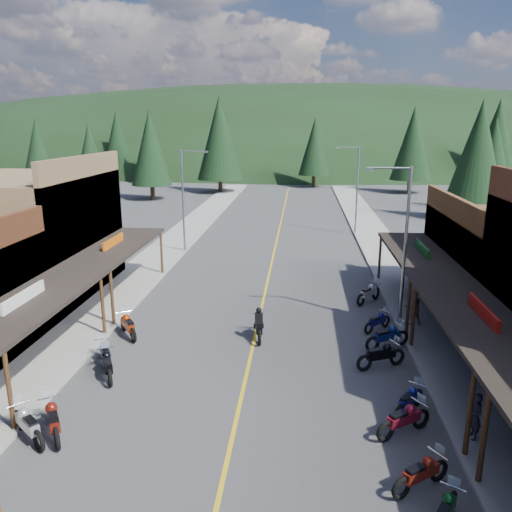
% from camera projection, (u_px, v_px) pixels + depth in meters
% --- Properties ---
extents(ground, '(220.00, 220.00, 0.00)m').
position_uv_depth(ground, '(239.00, 407.00, 17.97)').
color(ground, '#38383A').
rests_on(ground, ground).
extents(centerline, '(0.15, 90.00, 0.01)m').
position_uv_depth(centerline, '(272.00, 261.00, 37.23)').
color(centerline, gold).
rests_on(centerline, ground).
extents(sidewalk_west, '(3.40, 94.00, 0.15)m').
position_uv_depth(sidewalk_west, '(158.00, 257.00, 37.97)').
color(sidewalk_west, gray).
rests_on(sidewalk_west, ground).
extents(sidewalk_east, '(3.40, 94.00, 0.15)m').
position_uv_depth(sidewalk_east, '(391.00, 263.00, 36.45)').
color(sidewalk_east, gray).
rests_on(sidewalk_east, ground).
extents(shop_west_3, '(10.90, 10.20, 8.20)m').
position_uv_depth(shop_west_3, '(29.00, 236.00, 29.16)').
color(shop_west_3, brown).
rests_on(shop_west_3, ground).
extents(streetlight_1, '(2.16, 0.18, 8.00)m').
position_uv_depth(streetlight_1, '(185.00, 196.00, 38.63)').
color(streetlight_1, gray).
rests_on(streetlight_1, ground).
extents(streetlight_2, '(2.16, 0.18, 8.00)m').
position_uv_depth(streetlight_2, '(403.00, 241.00, 23.93)').
color(streetlight_2, gray).
rests_on(streetlight_2, ground).
extents(streetlight_3, '(2.16, 0.18, 8.00)m').
position_uv_depth(streetlight_3, '(356.00, 186.00, 45.11)').
color(streetlight_3, gray).
rests_on(streetlight_3, ground).
extents(ridge_hill, '(310.00, 140.00, 60.00)m').
position_uv_depth(ridge_hill, '(295.00, 159.00, 147.97)').
color(ridge_hill, black).
rests_on(ridge_hill, ground).
extents(pine_0, '(5.04, 5.04, 11.00)m').
position_uv_depth(pine_0, '(38.00, 146.00, 79.52)').
color(pine_0, black).
rests_on(pine_0, ground).
extents(pine_1, '(5.88, 5.88, 12.50)m').
position_uv_depth(pine_1, '(150.00, 140.00, 85.63)').
color(pine_1, black).
rests_on(pine_1, ground).
extents(pine_2, '(6.72, 6.72, 14.00)m').
position_uv_depth(pine_2, '(220.00, 138.00, 72.66)').
color(pine_2, black).
rests_on(pine_2, ground).
extents(pine_3, '(5.04, 5.04, 11.00)m').
position_uv_depth(pine_3, '(315.00, 146.00, 79.52)').
color(pine_3, black).
rests_on(pine_3, ground).
extents(pine_4, '(5.88, 5.88, 12.50)m').
position_uv_depth(pine_4, '(413.00, 143.00, 72.33)').
color(pine_4, black).
rests_on(pine_4, ground).
extents(pine_5, '(6.72, 6.72, 14.00)m').
position_uv_depth(pine_5, '(497.00, 136.00, 82.29)').
color(pine_5, black).
rests_on(pine_5, ground).
extents(pine_7, '(5.88, 5.88, 12.50)m').
position_uv_depth(pine_7, '(118.00, 139.00, 92.11)').
color(pine_7, black).
rests_on(pine_7, ground).
extents(pine_8, '(4.48, 4.48, 10.00)m').
position_uv_depth(pine_8, '(91.00, 160.00, 56.89)').
color(pine_8, black).
rests_on(pine_8, ground).
extents(pine_9, '(4.93, 4.93, 10.80)m').
position_uv_depth(pine_9, '(493.00, 156.00, 57.58)').
color(pine_9, black).
rests_on(pine_9, ground).
extents(pine_10, '(5.38, 5.38, 11.60)m').
position_uv_depth(pine_10, '(150.00, 149.00, 65.96)').
color(pine_10, black).
rests_on(pine_10, ground).
extents(pine_11, '(5.82, 5.82, 12.40)m').
position_uv_depth(pine_11, '(478.00, 152.00, 50.98)').
color(pine_11, black).
rests_on(pine_11, ground).
extents(bike_west_6, '(2.20, 1.98, 1.27)m').
position_uv_depth(bike_west_6, '(27.00, 423.00, 15.89)').
color(bike_west_6, '#A5A3A9').
rests_on(bike_west_6, ground).
extents(bike_west_7, '(1.86, 2.30, 1.29)m').
position_uv_depth(bike_west_7, '(53.00, 418.00, 16.14)').
color(bike_west_7, maroon).
rests_on(bike_west_7, ground).
extents(bike_west_8, '(1.62, 2.24, 1.23)m').
position_uv_depth(bike_west_8, '(107.00, 364.00, 19.90)').
color(bike_west_8, black).
rests_on(bike_west_8, ground).
extents(bike_west_9, '(1.63, 2.11, 1.17)m').
position_uv_depth(bike_west_9, '(105.00, 352.00, 20.94)').
color(bike_west_9, navy).
rests_on(bike_west_9, ground).
extents(bike_west_10, '(1.89, 2.24, 1.27)m').
position_uv_depth(bike_west_10, '(128.00, 324.00, 23.76)').
color(bike_west_10, '#A22A0B').
rests_on(bike_west_10, ground).
extents(bike_east_5, '(1.54, 2.01, 1.11)m').
position_uv_depth(bike_east_5, '(445.00, 512.00, 12.35)').
color(bike_east_5, '#0C3D15').
rests_on(bike_east_5, ground).
extents(bike_east_6, '(2.06, 1.72, 1.16)m').
position_uv_depth(bike_east_6, '(421.00, 472.00, 13.74)').
color(bike_east_6, maroon).
rests_on(bike_east_6, ground).
extents(bike_east_7, '(2.20, 1.78, 1.24)m').
position_uv_depth(bike_east_7, '(404.00, 418.00, 16.20)').
color(bike_east_7, maroon).
rests_on(bike_east_7, ground).
extents(bike_east_8, '(1.70, 1.92, 1.10)m').
position_uv_depth(bike_east_8, '(409.00, 399.00, 17.43)').
color(bike_east_8, navy).
rests_on(bike_east_8, ground).
extents(bike_east_9, '(2.33, 1.63, 1.27)m').
position_uv_depth(bike_east_9, '(381.00, 354.00, 20.69)').
color(bike_east_9, black).
rests_on(bike_east_9, ground).
extents(bike_east_10, '(2.33, 1.73, 1.28)m').
position_uv_depth(bike_east_10, '(387.00, 335.00, 22.49)').
color(bike_east_10, navy).
rests_on(bike_east_10, ground).
extents(bike_east_11, '(1.78, 1.79, 1.08)m').
position_uv_depth(bike_east_11, '(378.00, 320.00, 24.49)').
color(bike_east_11, navy).
rests_on(bike_east_11, ground).
extents(bike_east_12, '(1.99, 2.22, 1.28)m').
position_uv_depth(bike_east_12, '(369.00, 292.00, 28.35)').
color(bike_east_12, '#ADACB2').
rests_on(bike_east_12, ground).
extents(rider_on_bike, '(0.95, 2.22, 1.64)m').
position_uv_depth(rider_on_bike, '(259.00, 325.00, 23.56)').
color(rider_on_bike, black).
rests_on(rider_on_bike, ground).
extents(pedestrian_east_a, '(0.44, 0.61, 1.55)m').
position_uv_depth(pedestrian_east_a, '(475.00, 416.00, 15.75)').
color(pedestrian_east_a, '#242031').
rests_on(pedestrian_east_a, sidewalk_east).
extents(pedestrian_east_b, '(0.96, 0.68, 1.79)m').
position_uv_depth(pedestrian_east_b, '(413.00, 307.00, 24.85)').
color(pedestrian_east_b, brown).
rests_on(pedestrian_east_b, sidewalk_east).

